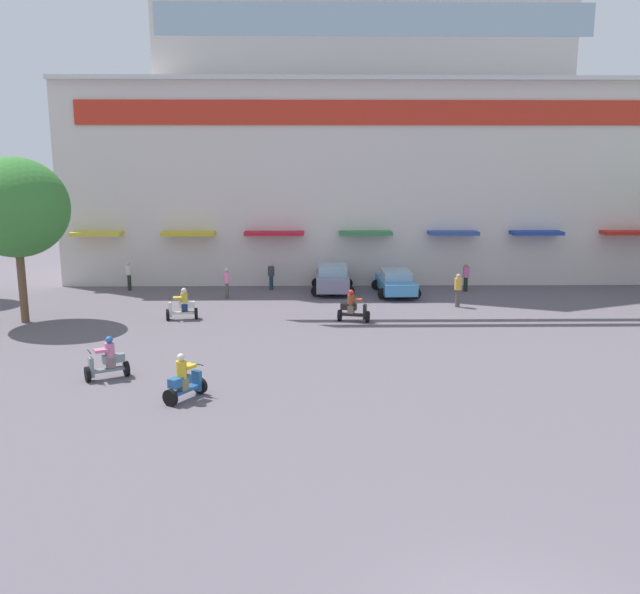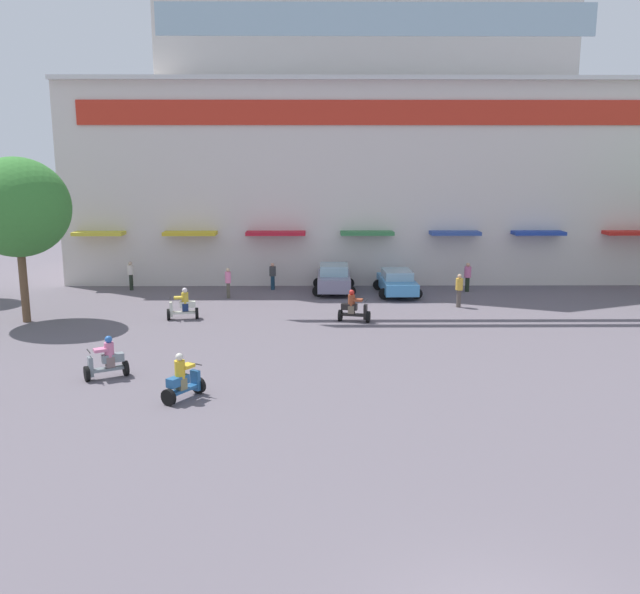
{
  "view_description": "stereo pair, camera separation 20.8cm",
  "coord_description": "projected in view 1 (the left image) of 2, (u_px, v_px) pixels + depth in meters",
  "views": [
    {
      "loc": [
        -3.23,
        -9.08,
        7.32
      ],
      "look_at": [
        -2.79,
        18.05,
        1.77
      ],
      "focal_mm": 37.86,
      "sensor_mm": 36.0,
      "label": 1
    },
    {
      "loc": [
        -3.02,
        -9.08,
        7.32
      ],
      "look_at": [
        -2.79,
        18.05,
        1.77
      ],
      "focal_mm": 37.86,
      "sensor_mm": 36.0,
      "label": 2
    }
  ],
  "objects": [
    {
      "name": "scooter_rider_9",
      "position": [
        182.0,
        306.0,
        31.3
      ],
      "size": [
        1.51,
        0.78,
        1.49
      ],
      "color": "black",
      "rests_on": "ground"
    },
    {
      "name": "scooter_rider_8",
      "position": [
        107.0,
        361.0,
        22.83
      ],
      "size": [
        1.51,
        1.14,
        1.47
      ],
      "color": "black",
      "rests_on": "ground"
    },
    {
      "name": "parked_car_0",
      "position": [
        333.0,
        278.0,
        37.67
      ],
      "size": [
        2.43,
        3.95,
        1.59
      ],
      "color": "gray",
      "rests_on": "ground"
    },
    {
      "name": "pedestrian_2",
      "position": [
        129.0,
        274.0,
        38.18
      ],
      "size": [
        0.36,
        0.36,
        1.65
      ],
      "color": "black",
      "rests_on": "ground"
    },
    {
      "name": "scooter_rider_0",
      "position": [
        184.0,
        381.0,
        20.79
      ],
      "size": [
        1.24,
        1.51,
        1.52
      ],
      "color": "black",
      "rests_on": "ground"
    },
    {
      "name": "parked_car_1",
      "position": [
        396.0,
        282.0,
        37.11
      ],
      "size": [
        2.43,
        4.26,
        1.36
      ],
      "color": "#4289C2",
      "rests_on": "ground"
    },
    {
      "name": "pedestrian_1",
      "position": [
        227.0,
        281.0,
        35.99
      ],
      "size": [
        0.42,
        0.42,
        1.64
      ],
      "color": "#504A3E",
      "rests_on": "ground"
    },
    {
      "name": "pedestrian_3",
      "position": [
        458.0,
        288.0,
        33.89
      ],
      "size": [
        0.42,
        0.42,
        1.69
      ],
      "color": "#544A44",
      "rests_on": "ground"
    },
    {
      "name": "colonial_building",
      "position": [
        359.0,
        117.0,
        43.45
      ],
      "size": [
        35.44,
        15.83,
        22.47
      ],
      "color": "silver",
      "rests_on": "ground"
    },
    {
      "name": "scooter_rider_7",
      "position": [
        353.0,
        308.0,
        30.89
      ],
      "size": [
        1.53,
        0.85,
        1.49
      ],
      "color": "black",
      "rests_on": "ground"
    },
    {
      "name": "plaza_tree_2",
      "position": [
        15.0,
        208.0,
        29.84
      ],
      "size": [
        4.68,
        4.38,
        7.45
      ],
      "color": "brown",
      "rests_on": "ground"
    },
    {
      "name": "pedestrian_4",
      "position": [
        466.0,
        275.0,
        37.93
      ],
      "size": [
        0.46,
        0.46,
        1.64
      ],
      "color": "black",
      "rests_on": "ground"
    },
    {
      "name": "pedestrian_0",
      "position": [
        271.0,
        275.0,
        38.4
      ],
      "size": [
        0.53,
        0.53,
        1.54
      ],
      "color": "#173348",
      "rests_on": "ground"
    },
    {
      "name": "ground_plane",
      "position": [
        403.0,
        377.0,
        23.15
      ],
      "size": [
        128.0,
        128.0,
        0.0
      ],
      "primitive_type": "plane",
      "color": "#605962"
    }
  ]
}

